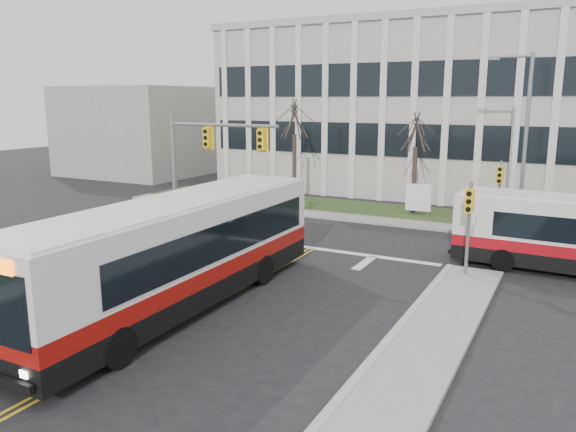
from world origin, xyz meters
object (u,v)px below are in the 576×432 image
(directory_sign, at_px, (418,198))
(newspaper_box_blue, at_px, (42,273))
(newspaper_box_red, at_px, (23,279))
(streetlight, at_px, (523,133))
(bus_main, at_px, (178,256))

(directory_sign, relative_size, newspaper_box_blue, 2.11)
(directory_sign, relative_size, newspaper_box_red, 2.11)
(streetlight, bearing_deg, newspaper_box_blue, -130.12)
(newspaper_box_blue, bearing_deg, bus_main, -1.60)
(newspaper_box_blue, bearing_deg, directory_sign, 56.34)
(newspaper_box_blue, height_order, newspaper_box_red, same)
(streetlight, distance_m, newspaper_box_blue, 23.49)
(newspaper_box_red, bearing_deg, directory_sign, 69.66)
(streetlight, distance_m, directory_sign, 6.96)
(streetlight, relative_size, bus_main, 0.68)
(streetlight, xyz_separation_m, directory_sign, (-5.53, 1.30, -4.02))
(directory_sign, height_order, newspaper_box_red, directory_sign)
(directory_sign, xyz_separation_m, newspaper_box_red, (-9.30, -19.72, -0.70))
(newspaper_box_blue, bearing_deg, streetlight, 42.42)
(streetlight, height_order, newspaper_box_red, streetlight)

